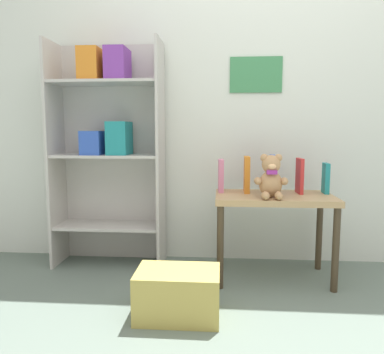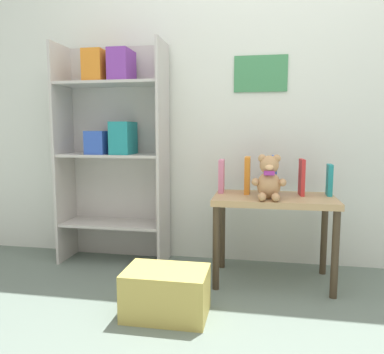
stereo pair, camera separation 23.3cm
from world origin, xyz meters
TOP-DOWN VIEW (x-y plane):
  - wall_back at (-0.00, 1.41)m, footprint 4.80×0.07m
  - bookshelf_side at (-1.02, 1.25)m, footprint 0.73×0.30m
  - display_table at (0.05, 1.04)m, footprint 0.71×0.42m
  - teddy_bear at (0.02, 0.94)m, footprint 0.19×0.18m
  - book_standing_pink at (-0.27, 1.14)m, footprint 0.04×0.13m
  - book_standing_orange at (-0.11, 1.12)m, footprint 0.03×0.13m
  - book_standing_blue at (0.05, 1.13)m, footprint 0.04×0.15m
  - book_standing_red at (0.21, 1.11)m, footprint 0.03×0.13m
  - book_standing_teal at (0.37, 1.13)m, footprint 0.03×0.11m
  - storage_bin at (-0.48, 0.52)m, footprint 0.40×0.27m

SIDE VIEW (x-z plane):
  - storage_bin at x=-0.48m, z-range 0.00..0.23m
  - display_table at x=0.05m, z-range 0.18..0.71m
  - book_standing_teal at x=0.37m, z-range 0.52..0.71m
  - book_standing_pink at x=-0.27m, z-range 0.52..0.73m
  - book_standing_red at x=0.21m, z-range 0.52..0.74m
  - book_standing_orange at x=-0.11m, z-range 0.52..0.75m
  - teddy_bear at x=0.02m, z-range 0.51..0.76m
  - book_standing_blue at x=0.05m, z-range 0.52..0.76m
  - bookshelf_side at x=-1.02m, z-range 0.11..1.60m
  - wall_back at x=0.00m, z-range 0.00..2.50m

